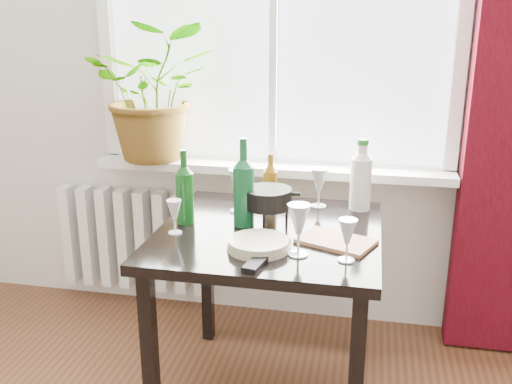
% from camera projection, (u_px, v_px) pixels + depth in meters
% --- Properties ---
extents(windowsill, '(1.72, 0.20, 0.04)m').
position_uv_depth(windowsill, '(271.00, 168.00, 2.76)').
color(windowsill, silver).
rests_on(windowsill, ground).
extents(radiator, '(0.80, 0.10, 0.55)m').
position_uv_depth(radiator, '(134.00, 239.00, 3.06)').
color(radiator, silver).
rests_on(radiator, ground).
extents(table, '(0.85, 0.85, 0.74)m').
position_uv_depth(table, '(269.00, 251.00, 2.23)').
color(table, black).
rests_on(table, ground).
extents(potted_plant, '(0.71, 0.65, 0.66)m').
position_uv_depth(potted_plant, '(155.00, 92.00, 2.75)').
color(potted_plant, '#2F751F').
rests_on(potted_plant, windowsill).
extents(wine_bottle_left, '(0.08, 0.08, 0.30)m').
position_uv_depth(wine_bottle_left, '(185.00, 187.00, 2.23)').
color(wine_bottle_left, '#0C4011').
rests_on(wine_bottle_left, table).
extents(wine_bottle_right, '(0.10, 0.10, 0.35)m').
position_uv_depth(wine_bottle_right, '(244.00, 182.00, 2.20)').
color(wine_bottle_right, '#0E4923').
rests_on(wine_bottle_right, table).
extents(bottle_amber, '(0.08, 0.08, 0.24)m').
position_uv_depth(bottle_amber, '(270.00, 182.00, 2.40)').
color(bottle_amber, brown).
rests_on(bottle_amber, table).
extents(cleaning_bottle, '(0.11, 0.11, 0.31)m').
position_uv_depth(cleaning_bottle, '(361.00, 174.00, 2.39)').
color(cleaning_bottle, silver).
rests_on(cleaning_bottle, table).
extents(wineglass_front_right, '(0.08, 0.08, 0.19)m').
position_uv_depth(wineglass_front_right, '(299.00, 229.00, 1.94)').
color(wineglass_front_right, '#B6BFC4').
rests_on(wineglass_front_right, table).
extents(wineglass_far_right, '(0.08, 0.08, 0.15)m').
position_uv_depth(wineglass_far_right, '(347.00, 240.00, 1.90)').
color(wineglass_far_right, silver).
rests_on(wineglass_far_right, table).
extents(wineglass_back_center, '(0.10, 0.10, 0.18)m').
position_uv_depth(wineglass_back_center, '(319.00, 187.00, 2.44)').
color(wineglass_back_center, silver).
rests_on(wineglass_back_center, table).
extents(wineglass_back_left, '(0.10, 0.10, 0.19)m').
position_uv_depth(wineglass_back_left, '(238.00, 190.00, 2.38)').
color(wineglass_back_left, silver).
rests_on(wineglass_back_left, table).
extents(wineglass_front_left, '(0.07, 0.07, 0.14)m').
position_uv_depth(wineglass_front_left, '(175.00, 217.00, 2.14)').
color(wineglass_front_left, silver).
rests_on(wineglass_front_left, table).
extents(plate_stack, '(0.29, 0.29, 0.04)m').
position_uv_depth(plate_stack, '(259.00, 244.00, 2.01)').
color(plate_stack, '#BBB59B').
rests_on(plate_stack, table).
extents(fondue_pot, '(0.23, 0.21, 0.15)m').
position_uv_depth(fondue_pot, '(268.00, 206.00, 2.24)').
color(fondue_pot, black).
rests_on(fondue_pot, table).
extents(tv_remote, '(0.08, 0.18, 0.02)m').
position_uv_depth(tv_remote, '(258.00, 261.00, 1.90)').
color(tv_remote, black).
rests_on(tv_remote, table).
extents(cutting_board, '(0.31, 0.26, 0.01)m').
position_uv_depth(cutting_board, '(336.00, 241.00, 2.07)').
color(cutting_board, '#A16E48').
rests_on(cutting_board, table).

